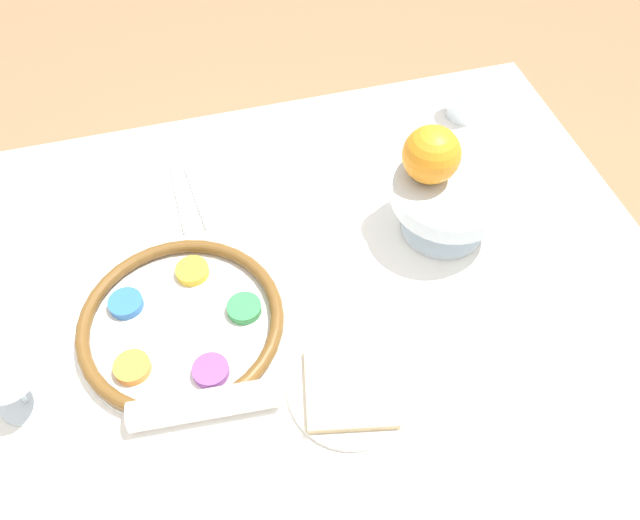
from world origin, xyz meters
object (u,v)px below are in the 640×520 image
napkin_roll (204,405)px  cup_near (465,101)px  seder_plate (182,323)px  fruit_stand (448,199)px  bread_plate (350,389)px  orange_fruit (432,155)px

napkin_roll → cup_near: cup_near is taller
napkin_roll → seder_plate: bearing=95.1°
fruit_stand → bread_plate: fruit_stand is taller
napkin_roll → orange_fruit: bearing=31.8°
seder_plate → fruit_stand: bearing=10.3°
orange_fruit → napkin_roll: bearing=-148.2°
orange_fruit → cup_near: size_ratio=1.36×
seder_plate → napkin_roll: napkin_roll is taller
fruit_stand → orange_fruit: orange_fruit is taller
fruit_stand → bread_plate: size_ratio=1.06×
orange_fruit → cup_near: bearing=52.4°
bread_plate → cup_near: cup_near is taller
orange_fruit → cup_near: orange_fruit is taller
seder_plate → orange_fruit: size_ratio=3.34×
bread_plate → seder_plate: bearing=142.1°
seder_plate → fruit_stand: 0.45m
fruit_stand → cup_near: size_ratio=2.75×
orange_fruit → bread_plate: orange_fruit is taller
orange_fruit → bread_plate: 0.37m
fruit_stand → bread_plate: (-0.23, -0.24, -0.06)m
seder_plate → napkin_roll: 0.14m
fruit_stand → orange_fruit: 0.08m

